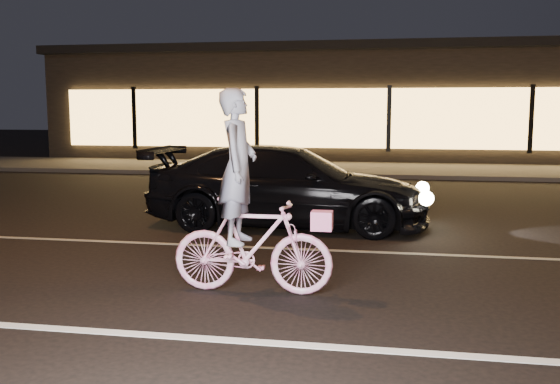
# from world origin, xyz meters

# --- Properties ---
(ground) EXTENTS (90.00, 90.00, 0.00)m
(ground) POSITION_xyz_m (0.00, 0.00, 0.00)
(ground) COLOR black
(ground) RESTS_ON ground
(lane_stripe_near) EXTENTS (60.00, 0.12, 0.01)m
(lane_stripe_near) POSITION_xyz_m (0.00, -1.50, 0.00)
(lane_stripe_near) COLOR silver
(lane_stripe_near) RESTS_ON ground
(lane_stripe_far) EXTENTS (60.00, 0.10, 0.01)m
(lane_stripe_far) POSITION_xyz_m (0.00, 2.00, 0.00)
(lane_stripe_far) COLOR gray
(lane_stripe_far) RESTS_ON ground
(sidewalk) EXTENTS (30.00, 4.00, 0.12)m
(sidewalk) POSITION_xyz_m (0.00, 13.00, 0.06)
(sidewalk) COLOR #383533
(sidewalk) RESTS_ON ground
(storefront) EXTENTS (25.40, 8.42, 4.20)m
(storefront) POSITION_xyz_m (0.00, 18.97, 2.15)
(storefront) COLOR black
(storefront) RESTS_ON ground
(cyclist) EXTENTS (1.71, 0.59, 2.16)m
(cyclist) POSITION_xyz_m (-1.36, -0.12, 0.77)
(cyclist) COLOR #E73E94
(cyclist) RESTS_ON ground
(sedan) EXTENTS (4.62, 1.88, 1.34)m
(sedan) POSITION_xyz_m (-1.57, 3.65, 0.67)
(sedan) COLOR black
(sedan) RESTS_ON ground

